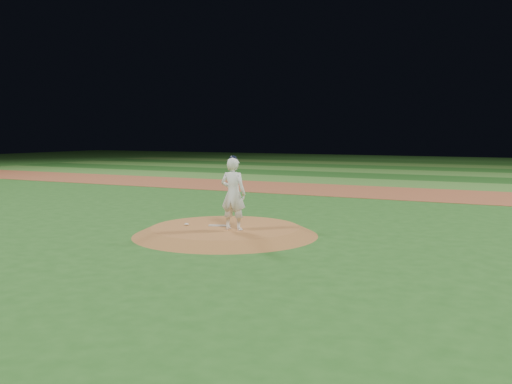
{
  "coord_description": "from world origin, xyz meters",
  "views": [
    {
      "loc": [
        8.43,
        -14.49,
        3.05
      ],
      "look_at": [
        0.0,
        2.0,
        1.1
      ],
      "focal_mm": 40.0,
      "sensor_mm": 36.0,
      "label": 1
    }
  ],
  "objects_px": {
    "pitchers_mound": "(225,231)",
    "pitcher_on_mound": "(233,194)",
    "rosin_bag": "(187,224)",
    "pitching_rubber": "(219,226)"
  },
  "relations": [
    {
      "from": "pitchers_mound",
      "to": "pitcher_on_mound",
      "type": "relative_size",
      "value": 2.57
    },
    {
      "from": "rosin_bag",
      "to": "pitchers_mound",
      "type": "bearing_deg",
      "value": 16.64
    },
    {
      "from": "pitchers_mound",
      "to": "rosin_bag",
      "type": "xyz_separation_m",
      "value": [
        -1.15,
        -0.34,
        0.16
      ]
    },
    {
      "from": "pitching_rubber",
      "to": "rosin_bag",
      "type": "bearing_deg",
      "value": -178.54
    },
    {
      "from": "pitcher_on_mound",
      "to": "pitching_rubber",
      "type": "bearing_deg",
      "value": 151.93
    },
    {
      "from": "pitchers_mound",
      "to": "pitcher_on_mound",
      "type": "height_order",
      "value": "pitcher_on_mound"
    },
    {
      "from": "pitchers_mound",
      "to": "pitching_rubber",
      "type": "height_order",
      "value": "pitching_rubber"
    },
    {
      "from": "pitching_rubber",
      "to": "rosin_bag",
      "type": "xyz_separation_m",
      "value": [
        -0.95,
        -0.34,
        0.02
      ]
    },
    {
      "from": "pitchers_mound",
      "to": "pitcher_on_mound",
      "type": "xyz_separation_m",
      "value": [
        0.48,
        -0.37,
        1.17
      ]
    },
    {
      "from": "pitchers_mound",
      "to": "rosin_bag",
      "type": "height_order",
      "value": "rosin_bag"
    }
  ]
}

